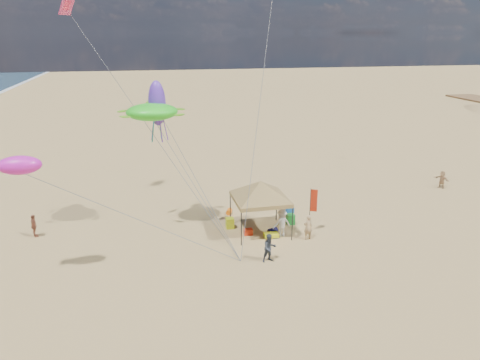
# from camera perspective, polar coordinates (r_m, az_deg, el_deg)

# --- Properties ---
(ground) EXTENTS (280.00, 280.00, 0.00)m
(ground) POSITION_cam_1_polar(r_m,az_deg,el_deg) (25.41, 1.45, -10.69)
(ground) COLOR tan
(ground) RESTS_ON ground
(canopy_tent) EXTENTS (6.48, 6.48, 4.00)m
(canopy_tent) POSITION_cam_1_polar(r_m,az_deg,el_deg) (28.12, 2.61, -0.39)
(canopy_tent) COLOR black
(canopy_tent) RESTS_ON ground
(feather_flag) EXTENTS (0.42, 0.19, 2.95)m
(feather_flag) POSITION_cam_1_polar(r_m,az_deg,el_deg) (28.97, 9.17, -2.89)
(feather_flag) COLOR black
(feather_flag) RESTS_ON ground
(cooler_red) EXTENTS (0.54, 0.38, 0.38)m
(cooler_red) POSITION_cam_1_polar(r_m,az_deg,el_deg) (28.88, 1.04, -6.56)
(cooler_red) COLOR red
(cooler_red) RESTS_ON ground
(cooler_blue) EXTENTS (0.54, 0.38, 0.38)m
(cooler_blue) POSITION_cam_1_polar(r_m,az_deg,el_deg) (32.51, 6.30, -3.77)
(cooler_blue) COLOR #13539A
(cooler_blue) RESTS_ON ground
(bag_navy) EXTENTS (0.69, 0.54, 0.36)m
(bag_navy) POSITION_cam_1_polar(r_m,az_deg,el_deg) (29.13, 4.15, -6.40)
(bag_navy) COLOR #0E0D3A
(bag_navy) RESTS_ON ground
(bag_orange) EXTENTS (0.54, 0.69, 0.36)m
(bag_orange) POSITION_cam_1_polar(r_m,az_deg,el_deg) (32.05, -1.39, -4.00)
(bag_orange) COLOR orange
(bag_orange) RESTS_ON ground
(chair_green) EXTENTS (0.50, 0.50, 0.70)m
(chair_green) POSITION_cam_1_polar(r_m,az_deg,el_deg) (30.54, 6.39, -4.92)
(chair_green) COLOR #178028
(chair_green) RESTS_ON ground
(chair_yellow) EXTENTS (0.50, 0.50, 0.70)m
(chair_yellow) POSITION_cam_1_polar(r_m,az_deg,el_deg) (29.75, -1.29, -5.45)
(chair_yellow) COLOR #BCD317
(chair_yellow) RESTS_ON ground
(crate_grey) EXTENTS (0.34, 0.30, 0.28)m
(crate_grey) POSITION_cam_1_polar(r_m,az_deg,el_deg) (28.56, 4.46, -7.02)
(crate_grey) COLOR gray
(crate_grey) RESTS_ON ground
(beach_cart) EXTENTS (0.90, 0.50, 0.24)m
(beach_cart) POSITION_cam_1_polar(r_m,az_deg,el_deg) (28.51, 3.96, -6.92)
(beach_cart) COLOR yellow
(beach_cart) RESTS_ON ground
(person_near_a) EXTENTS (0.63, 0.46, 1.61)m
(person_near_a) POSITION_cam_1_polar(r_m,az_deg,el_deg) (28.33, 8.57, -5.91)
(person_near_a) COLOR tan
(person_near_a) RESTS_ON ground
(person_near_b) EXTENTS (0.90, 0.76, 1.65)m
(person_near_b) POSITION_cam_1_polar(r_m,az_deg,el_deg) (25.46, 3.76, -8.56)
(person_near_b) COLOR #323A44
(person_near_b) RESTS_ON ground
(person_near_c) EXTENTS (1.25, 0.84, 1.80)m
(person_near_c) POSITION_cam_1_polar(r_m,az_deg,el_deg) (28.49, 5.28, -5.42)
(person_near_c) COLOR silver
(person_near_c) RESTS_ON ground
(person_far_a) EXTENTS (0.68, 0.94, 1.48)m
(person_far_a) POSITION_cam_1_polar(r_m,az_deg,el_deg) (31.16, -24.55, -5.28)
(person_far_a) COLOR brown
(person_far_a) RESTS_ON ground
(person_far_c) EXTENTS (0.93, 1.44, 1.48)m
(person_far_c) POSITION_cam_1_polar(r_m,az_deg,el_deg) (40.73, 24.13, 0.07)
(person_far_c) COLOR tan
(person_far_c) RESTS_ON ground
(turtle_kite) EXTENTS (3.56, 3.09, 1.03)m
(turtle_kite) POSITION_cam_1_polar(r_m,az_deg,el_deg) (27.88, -11.05, 8.42)
(turtle_kite) COLOR #2CDA22
(turtle_kite) RESTS_ON ground
(fish_kite) EXTENTS (2.17, 1.26, 0.92)m
(fish_kite) POSITION_cam_1_polar(r_m,az_deg,el_deg) (24.06, -26.09, 1.68)
(fish_kite) COLOR #DB1DC0
(fish_kite) RESTS_ON ground
(squid_kite) EXTENTS (1.07, 1.07, 2.75)m
(squid_kite) POSITION_cam_1_polar(r_m,az_deg,el_deg) (28.33, -10.42, 9.50)
(squid_kite) COLOR #6633CA
(squid_kite) RESTS_ON ground
(stunt_kite_pink) EXTENTS (1.10, 1.44, 1.21)m
(stunt_kite_pink) POSITION_cam_1_polar(r_m,az_deg,el_deg) (33.80, -20.99, 19.90)
(stunt_kite_pink) COLOR #D22F65
(stunt_kite_pink) RESTS_ON ground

